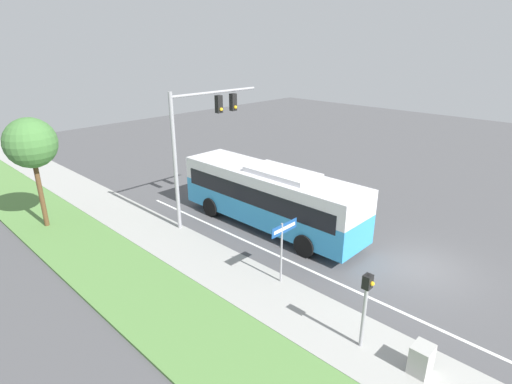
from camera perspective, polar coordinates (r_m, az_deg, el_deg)
name	(u,v)px	position (r m, az deg, el deg)	size (l,w,h in m)	color
ground_plane	(422,267)	(19.00, 22.68, -9.83)	(80.00, 80.00, 0.00)	#4C4C4F
sidewalk	(345,337)	(14.20, 12.66, -19.61)	(2.80, 80.00, 0.12)	#9E9E99
lane_divider_near	(383,304)	(16.11, 17.68, -14.95)	(0.14, 30.00, 0.01)	silver
bus	(270,194)	(20.43, 2.01, -0.33)	(2.78, 10.46, 3.28)	#3393D1
signal_gantry	(199,131)	(20.49, -8.08, 8.62)	(5.61, 0.41, 6.99)	#939399
pedestrian_signal	(366,299)	(12.88, 15.41, -14.55)	(0.28, 0.34, 2.69)	#939399
street_sign	(283,241)	(15.60, 3.87, -6.95)	(1.46, 0.08, 2.67)	#939399
utility_cabinet	(421,359)	(13.33, 22.54, -21.17)	(0.65, 0.55, 0.90)	#A8A8A3
roadside_tree	(31,144)	(22.43, -29.50, 6.04)	(2.47, 2.47, 5.66)	brown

